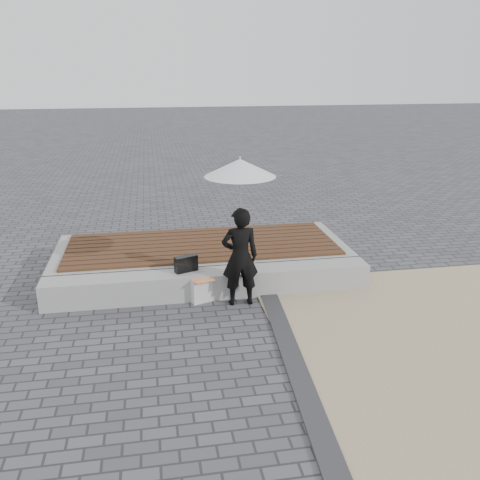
% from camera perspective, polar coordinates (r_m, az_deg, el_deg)
% --- Properties ---
extents(ground, '(80.00, 80.00, 0.00)m').
position_cam_1_polar(ground, '(6.66, -1.59, -11.78)').
color(ground, '#4E4F54').
rests_on(ground, ground).
extents(terrazzo_zone, '(5.00, 5.00, 0.02)m').
position_cam_1_polar(terrazzo_zone, '(7.37, 24.97, -10.40)').
color(terrazzo_zone, tan).
rests_on(terrazzo_zone, ground).
extents(edging_band, '(0.61, 5.20, 0.04)m').
position_cam_1_polar(edging_band, '(6.37, 5.97, -13.24)').
color(edging_band, '#333235').
rests_on(edging_band, ground).
extents(seating_ledge, '(5.00, 0.45, 0.40)m').
position_cam_1_polar(seating_ledge, '(7.98, -3.29, -4.77)').
color(seating_ledge, '#989894').
rests_on(seating_ledge, ground).
extents(timber_platform, '(5.00, 2.00, 0.40)m').
position_cam_1_polar(timber_platform, '(9.09, -4.19, -1.79)').
color(timber_platform, '#989893').
rests_on(timber_platform, ground).
extents(timber_decking, '(4.60, 1.80, 0.04)m').
position_cam_1_polar(timber_decking, '(9.02, -4.22, -0.48)').
color(timber_decking, '#532A1D').
rests_on(timber_decking, timber_platform).
extents(woman, '(0.54, 0.36, 1.48)m').
position_cam_1_polar(woman, '(7.50, 0.00, -1.88)').
color(woman, black).
rests_on(woman, ground).
extents(parasol, '(1.00, 1.00, 1.27)m').
position_cam_1_polar(parasol, '(7.14, 0.00, 7.98)').
color(parasol, silver).
rests_on(parasol, ground).
extents(handbag, '(0.37, 0.24, 0.25)m').
position_cam_1_polar(handbag, '(7.88, -5.98, -2.62)').
color(handbag, black).
rests_on(handbag, seating_ledge).
extents(canvas_tote, '(0.38, 0.26, 0.37)m').
position_cam_1_polar(canvas_tote, '(7.79, -4.14, -5.51)').
color(canvas_tote, silver).
rests_on(canvas_tote, ground).
extents(magazine, '(0.36, 0.30, 0.01)m').
position_cam_1_polar(magazine, '(7.67, -4.14, -4.37)').
color(magazine, '#F63E58').
rests_on(magazine, canvas_tote).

